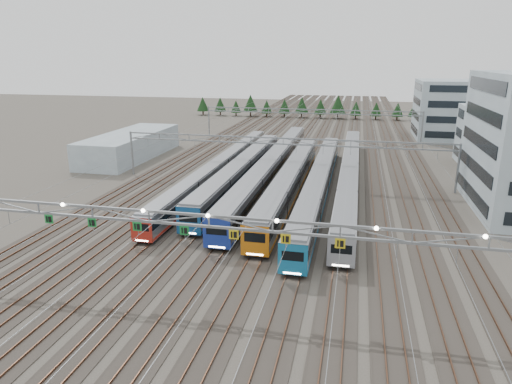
% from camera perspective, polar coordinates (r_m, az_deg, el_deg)
% --- Properties ---
extents(ground, '(400.00, 400.00, 0.00)m').
position_cam_1_polar(ground, '(42.72, -5.62, -12.88)').
color(ground, '#47423A').
rests_on(ground, ground).
extents(track_bed, '(54.00, 260.00, 5.42)m').
position_cam_1_polar(track_bed, '(137.18, 7.44, 8.25)').
color(track_bed, '#2D2823').
rests_on(track_bed, ground).
extents(train_a, '(2.65, 63.91, 3.44)m').
position_cam_1_polar(train_a, '(81.99, -4.33, 3.12)').
color(train_a, black).
rests_on(train_a, ground).
extents(train_b, '(3.08, 51.96, 4.02)m').
position_cam_1_polar(train_b, '(78.14, -1.75, 2.71)').
color(train_b, black).
rests_on(train_b, ground).
extents(train_c, '(3.18, 67.91, 4.16)m').
position_cam_1_polar(train_c, '(81.63, 2.12, 3.35)').
color(train_c, black).
rests_on(train_c, ground).
extents(train_d, '(3.10, 51.35, 4.04)m').
position_cam_1_polar(train_d, '(72.08, 4.30, 1.49)').
color(train_d, black).
rests_on(train_d, ground).
extents(train_e, '(2.93, 60.12, 3.81)m').
position_cam_1_polar(train_e, '(72.55, 7.93, 1.38)').
color(train_e, black).
rests_on(train_e, ground).
extents(train_f, '(2.87, 68.63, 3.73)m').
position_cam_1_polar(train_f, '(79.18, 11.61, 2.45)').
color(train_f, black).
rests_on(train_f, ground).
extents(gantry_near, '(56.36, 0.61, 8.08)m').
position_cam_1_polar(gantry_near, '(39.64, -6.02, -3.99)').
color(gantry_near, gray).
rests_on(gantry_near, ground).
extents(gantry_mid, '(56.36, 0.36, 8.00)m').
position_cam_1_polar(gantry_mid, '(77.59, 3.40, 5.70)').
color(gantry_mid, gray).
rests_on(gantry_mid, ground).
extents(gantry_far, '(56.36, 0.36, 8.00)m').
position_cam_1_polar(gantry_far, '(121.73, 6.85, 9.55)').
color(gantry_far, gray).
rests_on(gantry_far, ground).
extents(depot_bldg_mid, '(14.00, 16.00, 11.65)m').
position_cam_1_polar(depot_bldg_mid, '(100.98, 28.37, 5.95)').
color(depot_bldg_mid, '#91A2AD').
rests_on(depot_bldg_mid, ground).
extents(depot_bldg_north, '(22.00, 18.00, 15.13)m').
position_cam_1_polar(depot_bldg_north, '(133.95, 24.11, 9.39)').
color(depot_bldg_north, '#91A2AD').
rests_on(depot_bldg_north, ground).
extents(west_shed, '(10.00, 30.00, 5.27)m').
position_cam_1_polar(west_shed, '(102.41, -15.41, 5.65)').
color(west_shed, '#91A2AD').
rests_on(west_shed, ground).
extents(treeline, '(93.80, 5.60, 7.02)m').
position_cam_1_polar(treeline, '(165.24, 8.10, 10.57)').
color(treeline, '#332114').
rests_on(treeline, ground).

